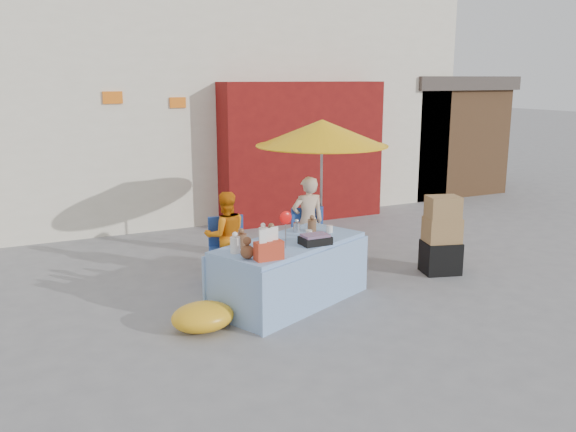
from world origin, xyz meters
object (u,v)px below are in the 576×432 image
umbrella (322,133)px  box_stack (442,238)px  chair_left (230,262)px  chair_right (312,251)px  market_table (289,271)px  vendor_beige (308,222)px  vendor_orange (226,235)px

umbrella → box_stack: 2.23m
chair_left → chair_right: 1.25m
market_table → chair_left: 1.14m
vendor_beige → box_stack: (1.51, -1.11, -0.15)m
vendor_orange → box_stack: vendor_orange is taller
box_stack → vendor_orange: bearing=158.0°
umbrella → chair_right: bearing=-136.3°
chair_left → vendor_orange: bearing=98.1°
vendor_beige → umbrella: bearing=-146.2°
chair_left → vendor_beige: bearing=13.4°
chair_left → chair_right: size_ratio=1.00×
chair_left → vendor_orange: 0.37m
vendor_beige → box_stack: bearing=150.8°
vendor_orange → vendor_beige: size_ratio=0.91×
chair_right → vendor_orange: 1.30m
vendor_beige → umbrella: size_ratio=0.63×
market_table → chair_left: market_table is taller
chair_left → box_stack: (2.76, -0.98, 0.25)m
market_table → vendor_beige: bearing=30.0°
market_table → chair_left: bearing=84.6°
chair_left → chair_right: (1.25, 0.00, 0.00)m
market_table → vendor_orange: market_table is taller
vendor_orange → vendor_beige: 1.25m
vendor_beige → box_stack: 1.88m
market_table → umbrella: size_ratio=1.05×
market_table → chair_left: (-0.36, 1.08, -0.14)m
vendor_orange → umbrella: (1.55, 0.15, 1.29)m
chair_left → chair_right: same height
umbrella → box_stack: (1.21, -1.26, -1.39)m
chair_left → vendor_beige: 1.32m
chair_right → box_stack: bearing=-25.8°
umbrella → vendor_orange: bearing=-174.5°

